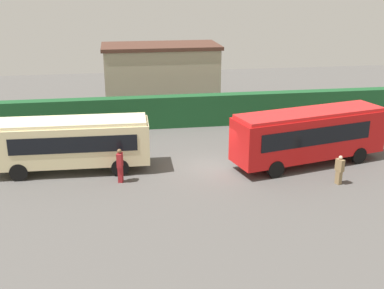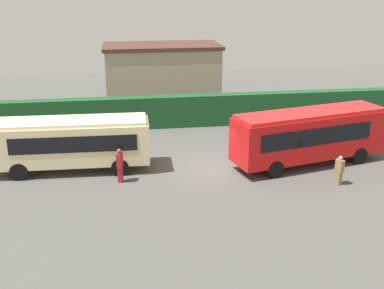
# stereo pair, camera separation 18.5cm
# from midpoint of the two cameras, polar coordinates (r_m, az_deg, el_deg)

# --- Properties ---
(ground_plane) EXTENTS (64.00, 64.00, 0.00)m
(ground_plane) POSITION_cam_midpoint_polar(r_m,az_deg,el_deg) (28.88, 2.67, -2.61)
(ground_plane) COLOR #514F4C
(bus_cream) EXTENTS (9.15, 2.75, 3.07)m
(bus_cream) POSITION_cam_midpoint_polar(r_m,az_deg,el_deg) (28.55, -14.36, 0.32)
(bus_cream) COLOR beige
(bus_cream) RESTS_ON ground_plane
(bus_red) EXTENTS (9.78, 4.55, 3.30)m
(bus_red) POSITION_cam_midpoint_polar(r_m,az_deg,el_deg) (29.50, 13.52, 1.23)
(bus_red) COLOR red
(bus_red) RESTS_ON ground_plane
(person_left) EXTENTS (0.32, 0.53, 1.77)m
(person_left) POSITION_cam_midpoint_polar(r_m,az_deg,el_deg) (30.87, -11.37, 0.29)
(person_left) COLOR silver
(person_left) RESTS_ON ground_plane
(person_center) EXTENTS (0.51, 0.45, 1.82)m
(person_center) POSITION_cam_midpoint_polar(r_m,az_deg,el_deg) (32.63, -10.93, 1.40)
(person_center) COLOR #334C8C
(person_center) RESTS_ON ground_plane
(person_right) EXTENTS (0.37, 0.53, 1.93)m
(person_right) POSITION_cam_midpoint_polar(r_m,az_deg,el_deg) (26.63, -8.70, -2.37)
(person_right) COLOR maroon
(person_right) RESTS_ON ground_plane
(person_far) EXTENTS (0.41, 0.53, 1.64)m
(person_far) POSITION_cam_midpoint_polar(r_m,az_deg,el_deg) (27.31, 16.84, -2.82)
(person_far) COLOR olive
(person_far) RESTS_ON ground_plane
(hedge_row) EXTENTS (44.00, 1.06, 2.37)m
(hedge_row) POSITION_cam_midpoint_polar(r_m,az_deg,el_deg) (36.64, -0.04, 4.04)
(hedge_row) COLOR #194B25
(hedge_row) RESTS_ON ground_plane
(depot_building) EXTENTS (9.97, 5.25, 5.37)m
(depot_building) POSITION_cam_midpoint_polar(r_m,az_deg,el_deg) (42.45, -3.82, 8.15)
(depot_building) COLOR tan
(depot_building) RESTS_ON ground_plane
(traffic_cone) EXTENTS (0.36, 0.36, 0.60)m
(traffic_cone) POSITION_cam_midpoint_polar(r_m,az_deg,el_deg) (34.45, -5.93, 1.43)
(traffic_cone) COLOR orange
(traffic_cone) RESTS_ON ground_plane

